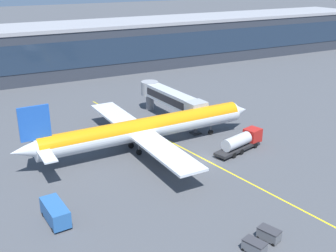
# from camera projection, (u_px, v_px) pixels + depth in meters

# --- Properties ---
(ground_plane) EXTENTS (700.00, 700.00, 0.00)m
(ground_plane) POSITION_uv_depth(u_px,v_px,m) (205.00, 161.00, 70.20)
(ground_plane) COLOR #47494F
(apron_lead_in_line) EXTENTS (12.19, 79.16, 0.01)m
(apron_lead_in_line) POSITION_uv_depth(u_px,v_px,m) (199.00, 156.00, 71.83)
(apron_lead_in_line) COLOR yellow
(apron_lead_in_line) RESTS_ON ground_plane
(terminal_building) EXTENTS (216.17, 22.39, 14.95)m
(terminal_building) POSITION_uv_depth(u_px,v_px,m) (94.00, 47.00, 131.01)
(terminal_building) COLOR #2D333D
(terminal_building) RESTS_ON ground_plane
(main_airliner) EXTENTS (45.93, 36.60, 11.17)m
(main_airliner) POSITION_uv_depth(u_px,v_px,m) (145.00, 129.00, 73.35)
(main_airliner) COLOR silver
(main_airliner) RESTS_ON ground_plane
(jet_bridge) EXTENTS (5.28, 21.49, 6.69)m
(jet_bridge) POSITION_uv_depth(u_px,v_px,m) (169.00, 98.00, 87.63)
(jet_bridge) COLOR #B2B7BC
(jet_bridge) RESTS_ON ground_plane
(fuel_tanker) EXTENTS (11.08, 5.24, 3.25)m
(fuel_tanker) POSITION_uv_depth(u_px,v_px,m) (242.00, 141.00, 73.74)
(fuel_tanker) COLOR #232326
(fuel_tanker) RESTS_ON ground_plane
(lavatory_truck) EXTENTS (2.72, 5.95, 2.50)m
(lavatory_truck) POSITION_uv_depth(u_px,v_px,m) (56.00, 212.00, 52.68)
(lavatory_truck) COLOR #285B9E
(lavatory_truck) RESTS_ON ground_plane
(baggage_cart_0) EXTENTS (2.31, 3.00, 1.48)m
(baggage_cart_0) POSITION_uv_depth(u_px,v_px,m) (254.00, 246.00, 47.22)
(baggage_cart_0) COLOR #595B60
(baggage_cart_0) RESTS_ON ground_plane
(baggage_cart_1) EXTENTS (2.31, 3.00, 1.48)m
(baggage_cart_1) POSITION_uv_depth(u_px,v_px,m) (269.00, 234.00, 49.40)
(baggage_cart_1) COLOR #595B60
(baggage_cart_1) RESTS_ON ground_plane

